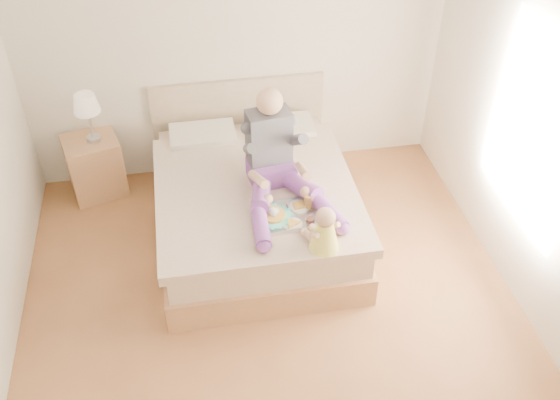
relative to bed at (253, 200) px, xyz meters
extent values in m
cube|color=brown|center=(0.00, -1.08, -0.32)|extent=(4.00, 4.20, 0.01)
cube|color=silver|center=(0.00, 1.02, 1.03)|extent=(4.00, 0.02, 2.70)
cube|color=silver|center=(2.00, -1.08, 1.03)|extent=(0.02, 4.20, 2.70)
cube|color=white|center=(1.99, -0.88, 1.08)|extent=(0.02, 1.30, 1.60)
cube|color=white|center=(1.98, -0.88, 1.08)|extent=(0.01, 1.18, 1.48)
cube|color=#A1734B|center=(0.00, -0.07, -0.18)|extent=(1.68, 2.13, 0.28)
cube|color=#CDB198|center=(0.00, -0.07, 0.08)|extent=(1.60, 2.05, 0.24)
cube|color=#CDB198|center=(0.00, -0.22, 0.25)|extent=(1.70, 1.80, 0.09)
cube|color=silver|center=(-0.38, 0.68, 0.27)|extent=(0.62, 0.40, 0.14)
cube|color=silver|center=(0.38, 0.68, 0.27)|extent=(0.62, 0.40, 0.14)
cube|color=tan|center=(0.00, 1.01, 0.18)|extent=(1.70, 0.08, 1.00)
cube|color=#A1734B|center=(-1.44, 0.80, -0.01)|extent=(0.59, 0.55, 0.61)
cylinder|color=silver|center=(-1.39, 0.78, 0.31)|extent=(0.13, 0.13, 0.04)
cylinder|color=silver|center=(-1.39, 0.78, 0.47)|extent=(0.03, 0.03, 0.27)
cone|color=beige|center=(-1.39, 0.78, 0.69)|extent=(0.24, 0.24, 0.17)
cube|color=#743B95|center=(0.15, -0.10, 0.38)|extent=(0.42, 0.35, 0.18)
cube|color=#3A3A42|center=(0.15, -0.04, 0.69)|extent=(0.39, 0.27, 0.48)
sphere|color=tan|center=(0.15, -0.07, 1.05)|extent=(0.22, 0.22, 0.22)
cylinder|color=#743B95|center=(0.03, -0.36, 0.37)|extent=(0.26, 0.53, 0.22)
cylinder|color=#743B95|center=(-0.04, -0.75, 0.36)|extent=(0.14, 0.46, 0.12)
sphere|color=#743B95|center=(-0.05, -0.97, 0.35)|extent=(0.11, 0.11, 0.11)
cylinder|color=#3A3A42|center=(-0.03, -0.20, 0.71)|extent=(0.10, 0.30, 0.24)
cylinder|color=tan|center=(0.00, -0.39, 0.53)|extent=(0.14, 0.32, 0.16)
sphere|color=tan|center=(0.05, -0.54, 0.43)|extent=(0.09, 0.09, 0.09)
cylinder|color=#743B95|center=(0.34, -0.31, 0.37)|extent=(0.37, 0.52, 0.22)
cylinder|color=#743B95|center=(0.51, -0.67, 0.36)|extent=(0.26, 0.47, 0.12)
sphere|color=#743B95|center=(0.58, -0.89, 0.35)|extent=(0.11, 0.11, 0.11)
cylinder|color=#3A3A42|center=(0.36, -0.15, 0.71)|extent=(0.16, 0.31, 0.24)
cylinder|color=tan|center=(0.38, -0.34, 0.53)|extent=(0.08, 0.31, 0.16)
sphere|color=tan|center=(0.37, -0.49, 0.43)|extent=(0.09, 0.09, 0.09)
cube|color=silver|center=(0.19, -0.62, 0.30)|extent=(0.53, 0.43, 0.01)
cylinder|color=#47CCB9|center=(0.08, -0.61, 0.31)|extent=(0.29, 0.29, 0.02)
cylinder|color=gold|center=(0.08, -0.61, 0.33)|extent=(0.20, 0.20, 0.02)
cylinder|color=white|center=(0.01, -0.48, 0.36)|extent=(0.09, 0.09, 0.10)
torus|color=white|center=(0.07, -0.48, 0.36)|extent=(0.02, 0.07, 0.07)
cylinder|color=brown|center=(0.01, -0.48, 0.40)|extent=(0.08, 0.08, 0.01)
cylinder|color=white|center=(0.31, -0.53, 0.31)|extent=(0.16, 0.16, 0.01)
cube|color=gold|center=(0.31, -0.53, 0.33)|extent=(0.10, 0.09, 0.02)
cylinder|color=white|center=(0.22, -0.73, 0.31)|extent=(0.16, 0.16, 0.01)
ellipsoid|color=red|center=(0.24, -0.74, 0.33)|extent=(0.04, 0.03, 0.01)
cylinder|color=white|center=(0.38, -0.54, 0.37)|extent=(0.08, 0.08, 0.13)
cylinder|color=#C37C20|center=(0.38, -0.54, 0.37)|extent=(0.07, 0.07, 0.13)
cylinder|color=white|center=(0.36, -0.72, 0.33)|extent=(0.08, 0.08, 0.04)
cylinder|color=#3F1309|center=(0.36, -0.72, 0.33)|extent=(0.07, 0.07, 0.03)
cone|color=#FFF950|center=(0.41, -1.01, 0.42)|extent=(0.23, 0.23, 0.25)
sphere|color=tan|center=(0.41, -1.01, 0.60)|extent=(0.15, 0.15, 0.15)
cylinder|color=tan|center=(0.32, -0.92, 0.34)|extent=(0.11, 0.18, 0.06)
sphere|color=tan|center=(0.27, -0.85, 0.34)|extent=(0.05, 0.05, 0.05)
cylinder|color=tan|center=(0.32, -1.04, 0.46)|extent=(0.07, 0.13, 0.11)
cylinder|color=tan|center=(0.39, -0.89, 0.34)|extent=(0.14, 0.17, 0.06)
sphere|color=tan|center=(0.36, -0.81, 0.34)|extent=(0.05, 0.05, 0.05)
cylinder|color=tan|center=(0.48, -0.96, 0.46)|extent=(0.11, 0.12, 0.11)
camera|label=1|loc=(-0.52, -4.32, 3.61)|focal=40.00mm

